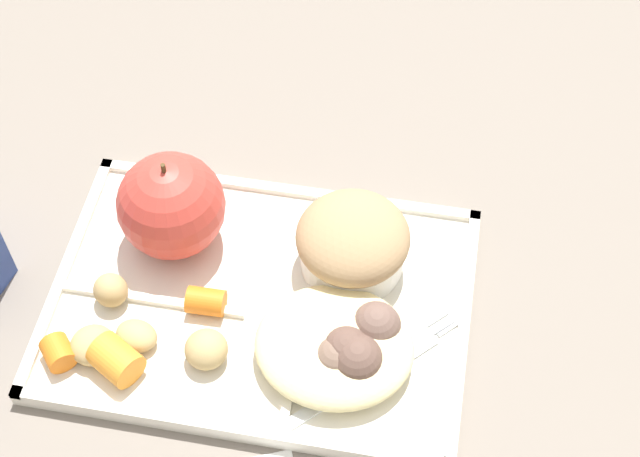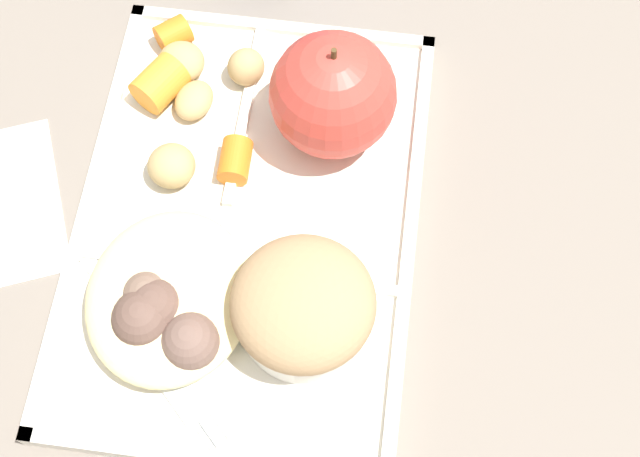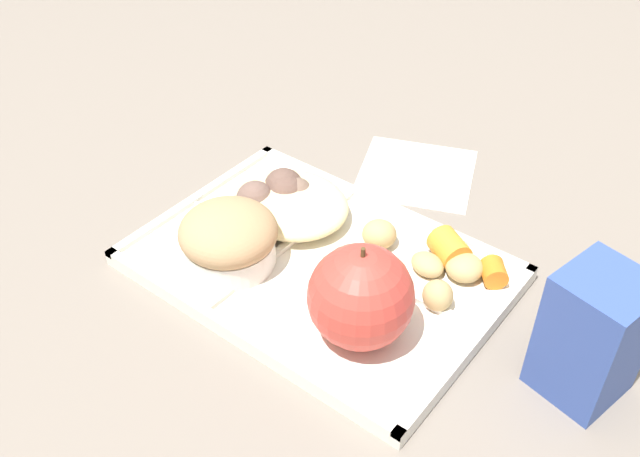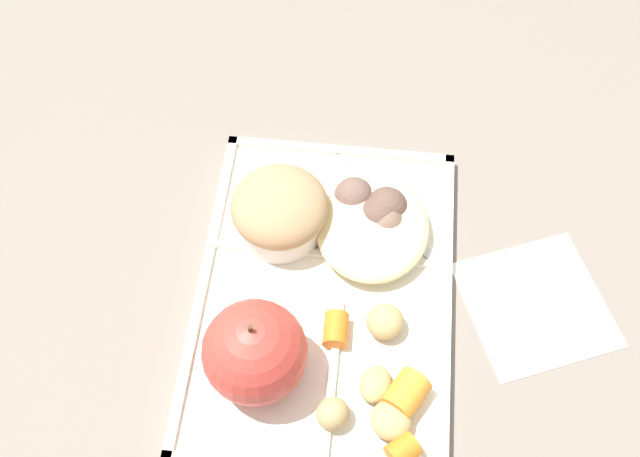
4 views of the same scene
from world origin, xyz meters
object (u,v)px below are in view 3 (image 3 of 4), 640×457
object	(u,v)px
lunch_tray	(319,267)
plastic_fork	(268,200)
bran_muffin	(229,238)
milk_carton	(592,336)
green_apple	(361,297)

from	to	relation	value
lunch_tray	plastic_fork	size ratio (longest dim) A/B	2.58
bran_muffin	milk_carton	size ratio (longest dim) A/B	0.81
lunch_tray	bran_muffin	xyz separation A→B (m)	(0.06, 0.05, 0.03)
plastic_fork	milk_carton	bearing A→B (deg)	176.76
milk_carton	green_apple	bearing A→B (deg)	36.40
bran_muffin	milk_carton	bearing A→B (deg)	-166.84
bran_muffin	lunch_tray	bearing A→B (deg)	-143.81
bran_muffin	plastic_fork	distance (m)	0.10
green_apple	bran_muffin	bearing A→B (deg)	0.00
bran_muffin	plastic_fork	bearing A→B (deg)	-69.13
lunch_tray	milk_carton	size ratio (longest dim) A/B	2.95
lunch_tray	green_apple	distance (m)	0.10
lunch_tray	milk_carton	world-z (taller)	milk_carton
plastic_fork	milk_carton	xyz separation A→B (m)	(-0.33, 0.02, 0.04)
green_apple	plastic_fork	size ratio (longest dim) A/B	0.74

